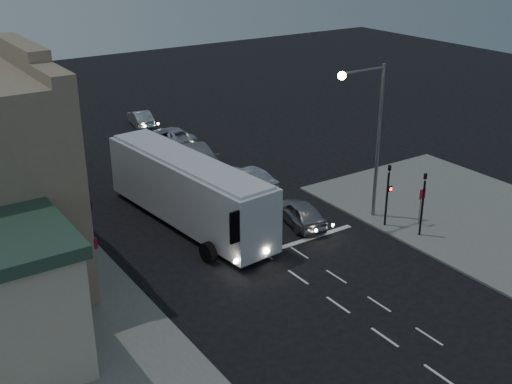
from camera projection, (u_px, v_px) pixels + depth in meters
ground at (286, 269)px, 32.33m from camera, size 120.00×120.00×0.00m
road_markings at (270, 238)px, 35.53m from camera, size 8.00×30.55×0.01m
tour_bus at (188, 189)px, 36.39m from camera, size 4.01×13.35×4.03m
car_suv at (300, 213)px, 36.90m from camera, size 2.49×4.49×1.45m
car_sedan_a at (244, 180)px, 41.45m from camera, size 2.58×5.01×1.57m
car_sedan_b at (197, 153)px, 46.25m from camera, size 3.66×6.03×1.63m
car_sedan_c at (172, 136)px, 50.50m from camera, size 2.54×4.94×1.33m
car_extra at (141, 118)px, 55.00m from camera, size 2.11×4.33×1.37m
traffic_signal_main at (388, 188)px, 35.90m from camera, size 0.25×0.35×4.10m
traffic_signal_side at (423, 197)px, 34.75m from camera, size 0.18×0.15×4.10m
regulatory_sign at (421, 201)px, 36.31m from camera, size 0.45×0.12×2.20m
streetlight at (371, 126)px, 35.59m from camera, size 3.32×0.44×9.00m
street_tree at (25, 136)px, 37.91m from camera, size 4.00×4.00×6.20m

